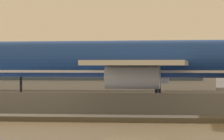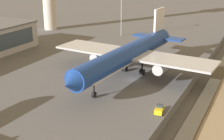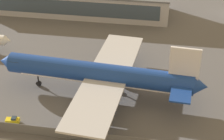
# 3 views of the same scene
# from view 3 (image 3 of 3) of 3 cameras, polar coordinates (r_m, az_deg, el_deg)

# --- Properties ---
(ground_plane) EXTENTS (500.00, 500.00, 0.00)m
(ground_plane) POSITION_cam_3_polar(r_m,az_deg,el_deg) (98.55, -3.25, -4.37)
(ground_plane) COLOR #565659
(perimeter_fence) EXTENTS (280.00, 0.10, 2.63)m
(perimeter_fence) POSITION_cam_3_polar(r_m,az_deg,el_deg) (85.63, -5.62, -9.82)
(perimeter_fence) COLOR slate
(perimeter_fence) RESTS_ON ground
(cargo_jet_blue) EXTENTS (55.58, 47.57, 16.67)m
(cargo_jet_blue) POSITION_cam_3_polar(r_m,az_deg,el_deg) (96.45, -1.67, -0.64)
(cargo_jet_blue) COLOR #193D93
(cargo_jet_blue) RESTS_ON ground
(baggage_tug) EXTENTS (3.38, 2.01, 1.80)m
(baggage_tug) POSITION_cam_3_polar(r_m,az_deg,el_deg) (92.97, -14.89, -7.47)
(baggage_tug) COLOR yellow
(baggage_tug) RESTS_ON ground
(terminal_building) EXTENTS (73.75, 19.13, 9.68)m
(terminal_building) POSITION_cam_3_polar(r_m,az_deg,el_deg) (149.48, -5.64, 10.63)
(terminal_building) COLOR #B2B2B7
(terminal_building) RESTS_ON ground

